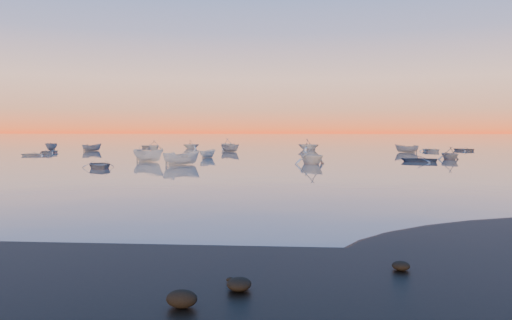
# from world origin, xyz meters

# --- Properties ---
(ground) EXTENTS (600.00, 600.00, 0.00)m
(ground) POSITION_xyz_m (0.00, 100.00, 0.00)
(ground) COLOR slate
(ground) RESTS_ON ground
(mud_lobes) EXTENTS (140.00, 6.00, 0.07)m
(mud_lobes) POSITION_xyz_m (0.00, -1.00, 0.01)
(mud_lobes) COLOR black
(mud_lobes) RESTS_ON ground
(moored_fleet) EXTENTS (124.00, 58.00, 1.20)m
(moored_fleet) POSITION_xyz_m (0.00, 53.00, 0.00)
(moored_fleet) COLOR silver
(moored_fleet) RESTS_ON ground
(boat_near_left) EXTENTS (4.55, 3.50, 1.05)m
(boat_near_left) POSITION_xyz_m (-13.50, 27.72, 0.00)
(boat_near_left) COLOR gray
(boat_near_left) RESTS_ON ground
(boat_near_center) EXTENTS (4.03, 4.44, 1.47)m
(boat_near_center) POSITION_xyz_m (-6.72, 32.80, 0.00)
(boat_near_center) COLOR silver
(boat_near_center) RESTS_ON ground
(boat_near_right) EXTENTS (3.79, 2.64, 1.21)m
(boat_near_right) POSITION_xyz_m (24.21, 44.71, 0.00)
(boat_near_right) COLOR gray
(boat_near_right) RESTS_ON ground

